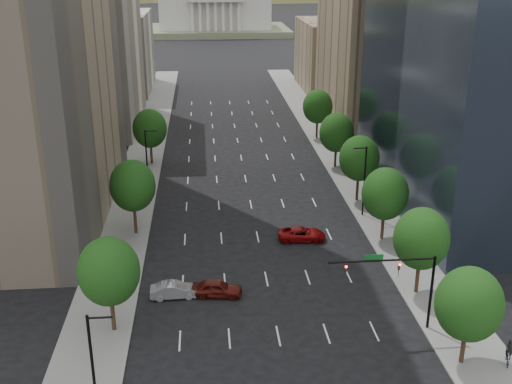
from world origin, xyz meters
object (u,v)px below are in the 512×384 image
object	(u,v)px
traffic_signal	(404,277)
car_red_far	(302,234)
capitol	(215,12)
car_maroon	(217,288)
car_silver	(175,290)
cyclist	(508,356)

from	to	relation	value
traffic_signal	car_red_far	xyz separation A→B (m)	(-5.61, 18.71, -4.42)
capitol	car_maroon	world-z (taller)	capitol
car_maroon	car_red_far	distance (m)	15.25
traffic_signal	car_maroon	bearing A→B (deg)	155.36
capitol	car_silver	size ratio (longest dim) A/B	13.09
cyclist	car_maroon	bearing A→B (deg)	174.90
traffic_signal	capitol	bearing A→B (deg)	92.74
car_silver	cyclist	xyz separation A→B (m)	(26.52, -12.80, 0.12)
cyclist	car_silver	bearing A→B (deg)	178.53
car_maroon	cyclist	size ratio (longest dim) A/B	2.19
car_red_far	traffic_signal	bearing A→B (deg)	-159.85
car_maroon	traffic_signal	bearing A→B (deg)	-107.47
car_silver	car_maroon	bearing A→B (deg)	-94.00
car_red_far	cyclist	xyz separation A→B (m)	(12.60, -24.27, 0.13)
cyclist	traffic_signal	bearing A→B (deg)	165.78
car_maroon	car_red_far	bearing A→B (deg)	-33.39
traffic_signal	car_red_far	bearing A→B (deg)	106.70
capitol	car_silver	world-z (taller)	capitol
traffic_signal	car_maroon	world-z (taller)	traffic_signal
traffic_signal	car_silver	world-z (taller)	traffic_signal
traffic_signal	car_silver	xyz separation A→B (m)	(-19.53, 7.23, -4.42)
traffic_signal	cyclist	distance (m)	9.91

